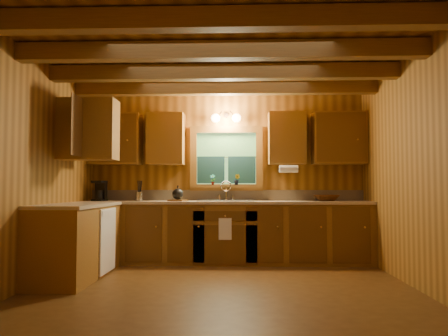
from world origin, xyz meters
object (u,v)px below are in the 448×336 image
at_px(wicker_basket, 326,198).
at_px(cutting_board, 178,200).
at_px(sink, 226,204).
at_px(coffee_maker, 100,191).

bearing_deg(wicker_basket, cutting_board, -177.08).
xyz_separation_m(sink, wicker_basket, (1.49, 0.04, 0.09)).
relative_size(sink, wicker_basket, 2.21).
bearing_deg(cutting_board, coffee_maker, -162.44).
xyz_separation_m(coffee_maker, wicker_basket, (3.37, 0.02, -0.10)).
height_order(coffee_maker, wicker_basket, coffee_maker).
distance_m(sink, coffee_maker, 1.90).
height_order(sink, wicker_basket, sink).
bearing_deg(coffee_maker, wicker_basket, 12.90).
height_order(sink, coffee_maker, same).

